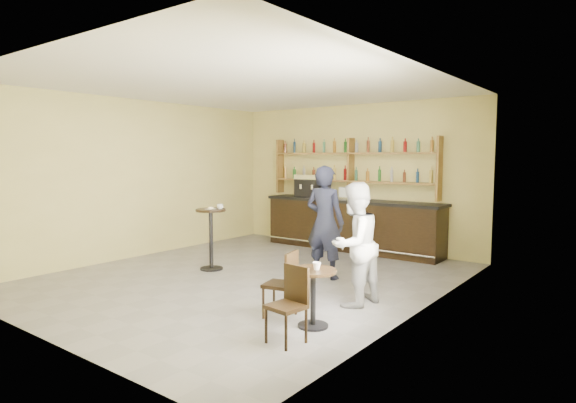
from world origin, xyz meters
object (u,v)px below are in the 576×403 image
Objects in this scene: bar_counter at (352,225)px; espresso_machine at (312,186)px; pedestal_table at (211,239)px; patron_second at (354,244)px; man_main at (325,222)px; cafe_table at (313,298)px; pastry_case at (351,193)px; chair_south at (286,306)px; chair_west at (280,284)px.

bar_counter is 5.69× the size of espresso_machine.
pedestal_table is 3.13m from patron_second.
man_main reaches higher than cafe_table.
man_main is at bearing -70.42° from bar_counter.
espresso_machine is 5.53m from cafe_table.
pastry_case is at bearing -141.19° from patron_second.
pastry_case is 5.56m from chair_south.
pastry_case is at bearing -174.85° from chair_west.
patron_second is (1.99, -3.42, 0.29)m from bar_counter.
cafe_table is at bearing -60.74° from pastry_case.
chair_west is at bearing -18.48° from patron_second.
bar_counter is at bearing -141.41° from patron_second.
patron_second reaches higher than bar_counter.
chair_west is at bearing 174.81° from cafe_table.
man_main is (1.97, 0.74, 0.40)m from pedestal_table.
bar_counter is 4.82× the size of chair_west.
pastry_case is 0.52× the size of chair_west.
chair_west reaches higher than cafe_table.
chair_south is (3.19, -1.93, -0.13)m from pedestal_table.
espresso_machine is 5.18m from chair_west.
pastry_case is at bearing 2.71° from espresso_machine.
man_main is at bearing -65.37° from pastry_case.
pastry_case is 3.40m from pedestal_table.
pedestal_table is (-1.11, -3.15, -0.00)m from bar_counter.
patron_second is (3.03, -3.42, -0.52)m from espresso_machine.
chair_west is at bearing -26.28° from pedestal_table.
chair_south is at bearing 29.18° from chair_west.
pedestal_table reaches higher than chair_west.
chair_south is (3.12, -5.08, -0.95)m from espresso_machine.
patron_second reaches higher than espresso_machine.
espresso_machine is 6.04m from chair_south.
patron_second reaches higher than chair_south.
patron_second is at bearing -4.97° from pedestal_table.
cafe_table is 0.83× the size of chair_west.
bar_counter is 3.72× the size of pedestal_table.
chair_south is 0.50× the size of patron_second.
bar_counter is 9.29× the size of pastry_case.
espresso_machine is at bearing -130.03° from patron_second.
chair_south is at bearing -31.15° from pedestal_table.
cafe_table is at bearing 71.27° from chair_west.
bar_counter reaches higher than pedestal_table.
man_main reaches higher than pedestal_table.
espresso_machine is at bearing -56.24° from man_main.
espresso_machine is 0.43× the size of patron_second.
espresso_machine is (-1.04, 0.00, 0.82)m from bar_counter.
cafe_table is 0.41× the size of patron_second.
espresso_machine is 3.10m from man_main.
pedestal_table is (-0.07, -3.15, -0.82)m from espresso_machine.
pastry_case reaches higher than cafe_table.
chair_south is at bearing -85.24° from cafe_table.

